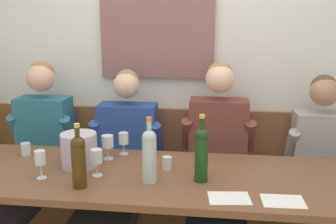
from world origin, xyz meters
The scene contains 20 objects.
room_wall_back centered at (0.00, 1.09, 1.40)m, with size 6.80×0.12×2.80m.
wood_wainscot_panel centered at (0.00, 1.04, 0.47)m, with size 6.80×0.03×0.93m, color brown.
wall_bench centered at (0.00, 0.83, 0.28)m, with size 2.83×0.42×0.94m.
dining_table centered at (0.00, 0.14, 0.67)m, with size 2.53×0.80×0.75m.
person_right_seat centered at (-1.04, 0.49, 0.65)m, with size 0.50×1.25×1.32m.
person_center_left_seat centered at (-0.38, 0.46, 0.61)m, with size 0.54×1.24×1.27m.
person_center_right_seat centered at (0.30, 0.48, 0.64)m, with size 0.53×1.25×1.34m.
person_left_seat centered at (1.01, 0.47, 0.62)m, with size 0.47×1.25×1.26m.
ice_bucket centered at (-0.55, 0.21, 0.85)m, with size 0.22×0.22×0.21m, color #BEB2BD.
wine_bottle_green_tall centered at (0.20, 0.08, 0.92)m, with size 0.07×0.07×0.38m.
wine_bottle_clear_water centered at (-0.08, 0.03, 0.91)m, with size 0.08×0.08×0.37m.
wine_bottle_amber_mid centered at (-0.44, -0.08, 0.90)m, with size 0.08×0.08×0.35m.
wine_glass_center_rear centered at (-0.70, 0.00, 0.86)m, with size 0.06×0.06×0.17m.
wine_glass_by_bottle centered at (-0.41, 0.35, 0.86)m, with size 0.08×0.08×0.16m.
wine_glass_mid_right centered at (-0.40, 0.08, 0.86)m, with size 0.07×0.07×0.16m.
wine_glass_right_end centered at (-0.33, 0.45, 0.85)m, with size 0.06×0.06×0.15m.
water_tumbler_right centered at (-0.97, 0.36, 0.79)m, with size 0.06×0.06×0.08m, color silver.
water_tumbler_center centered at (-0.01, 0.22, 0.79)m, with size 0.06×0.06×0.08m, color silver.
tasting_sheet_left_guest centered at (0.36, -0.12, 0.75)m, with size 0.21×0.15×0.00m, color white.
tasting_sheet_right_guest centered at (0.62, -0.12, 0.75)m, with size 0.21×0.15×0.00m, color white.
Camera 1 is at (0.28, -1.96, 1.64)m, focal length 41.74 mm.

